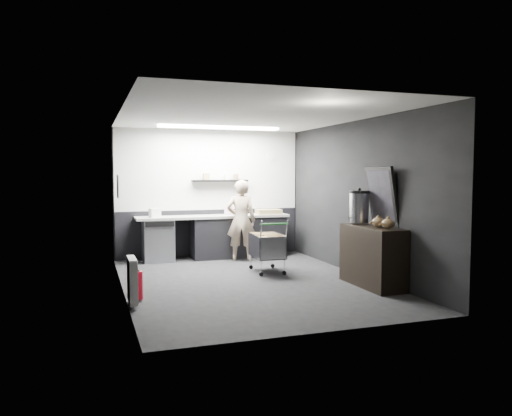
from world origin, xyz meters
name	(u,v)px	position (x,y,z in m)	size (l,w,h in m)	color
floor	(249,282)	(0.00, 0.00, 0.00)	(5.50, 5.50, 0.00)	black
ceiling	(249,116)	(0.00, 0.00, 2.70)	(5.50, 5.50, 0.00)	silver
wall_back	(210,193)	(0.00, 2.75, 1.35)	(5.50, 5.50, 0.00)	black
wall_front	(325,212)	(0.00, -2.75, 1.35)	(5.50, 5.50, 0.00)	black
wall_left	(122,202)	(-2.00, 0.00, 1.35)	(5.50, 5.50, 0.00)	black
wall_right	(357,198)	(2.00, 0.00, 1.35)	(5.50, 5.50, 0.00)	black
kitchen_wall_panel	(210,170)	(0.00, 2.73, 1.85)	(3.95, 0.02, 1.70)	silver
dado_panel	(210,233)	(0.00, 2.73, 0.50)	(3.95, 0.02, 1.00)	black
floating_shelf	(220,181)	(0.20, 2.62, 1.62)	(1.20, 0.22, 0.04)	black
wall_clock	(271,157)	(1.40, 2.72, 2.15)	(0.20, 0.20, 0.03)	silver
poster	(118,186)	(-1.98, 1.30, 1.55)	(0.02, 0.30, 0.40)	white
poster_red_band	(118,182)	(-1.98, 1.30, 1.62)	(0.01, 0.22, 0.10)	red
radiator	(132,280)	(-1.94, -0.90, 0.35)	(0.10, 0.50, 0.60)	silver
ceiling_strip	(220,128)	(0.00, 1.85, 2.67)	(2.40, 0.20, 0.04)	white
prep_counter	(220,236)	(0.14, 2.42, 0.46)	(3.20, 0.61, 0.90)	black
person	(241,220)	(0.47, 1.97, 0.82)	(0.60, 0.39, 1.65)	beige
shopping_cart	(267,248)	(0.56, 0.68, 0.44)	(0.55, 0.87, 0.93)	silver
sideboard	(372,248)	(1.75, -0.89, 0.60)	(0.54, 1.26, 1.89)	black
fire_extinguisher	(137,284)	(-1.85, -0.67, 0.24)	(0.15, 0.15, 0.49)	red
cardboard_box	(269,212)	(1.21, 2.37, 0.95)	(0.51, 0.39, 0.10)	#937F4E
pink_tub	(229,211)	(0.33, 2.42, 0.99)	(0.18, 0.18, 0.18)	silver
white_container	(155,213)	(-1.21, 2.37, 0.99)	(0.20, 0.16, 0.18)	silver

